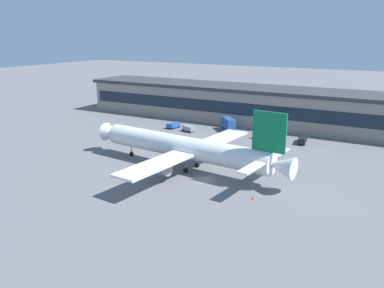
% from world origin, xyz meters
% --- Properties ---
extents(ground_plane, '(600.00, 600.00, 0.00)m').
position_xyz_m(ground_plane, '(0.00, 0.00, 0.00)').
color(ground_plane, slate).
extents(terminal_building, '(156.64, 20.22, 12.77)m').
position_xyz_m(terminal_building, '(0.00, 60.20, 6.41)').
color(terminal_building, gray).
rests_on(terminal_building, ground_plane).
extents(airliner, '(53.53, 45.86, 16.06)m').
position_xyz_m(airliner, '(-7.37, 4.25, 5.22)').
color(airliner, white).
rests_on(airliner, ground_plane).
extents(belt_loader, '(2.79, 6.60, 1.95)m').
position_xyz_m(belt_loader, '(10.73, 40.69, 1.15)').
color(belt_loader, black).
rests_on(belt_loader, ground_plane).
extents(pushback_tractor, '(3.01, 5.01, 1.75)m').
position_xyz_m(pushback_tractor, '(-32.35, 38.64, 1.05)').
color(pushback_tractor, '#2651A5').
rests_on(pushback_tractor, ground_plane).
extents(follow_me_car, '(4.79, 3.31, 1.85)m').
position_xyz_m(follow_me_car, '(-25.25, 36.51, 1.09)').
color(follow_me_car, gray).
rests_on(follow_me_car, ground_plane).
extents(catering_truck, '(6.74, 7.10, 4.15)m').
position_xyz_m(catering_truck, '(-14.61, 44.38, 2.29)').
color(catering_truck, '#2651A5').
rests_on(catering_truck, ground_plane).
extents(baggage_tug, '(4.10, 3.66, 1.85)m').
position_xyz_m(baggage_tug, '(-1.77, 38.71, 1.09)').
color(baggage_tug, gray).
rests_on(baggage_tug, ground_plane).
extents(traffic_cone_0, '(0.54, 0.54, 0.68)m').
position_xyz_m(traffic_cone_0, '(12.83, -5.02, 0.34)').
color(traffic_cone_0, '#F2590C').
rests_on(traffic_cone_0, ground_plane).
extents(traffic_cone_1, '(0.57, 0.57, 0.71)m').
position_xyz_m(traffic_cone_1, '(-17.61, -6.65, 0.35)').
color(traffic_cone_1, '#F2590C').
rests_on(traffic_cone_1, ground_plane).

